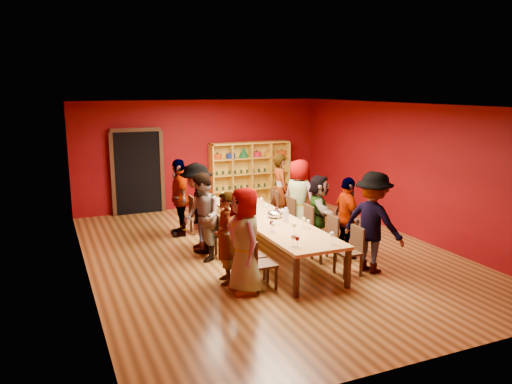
% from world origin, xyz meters
% --- Properties ---
extents(room_shell, '(7.10, 9.10, 3.04)m').
position_xyz_m(room_shell, '(0.00, 0.00, 1.50)').
color(room_shell, brown).
rests_on(room_shell, ground).
extents(tasting_table, '(1.10, 4.50, 0.75)m').
position_xyz_m(tasting_table, '(0.00, 0.00, 0.70)').
color(tasting_table, tan).
rests_on(tasting_table, ground).
extents(doorway, '(1.40, 0.17, 2.30)m').
position_xyz_m(doorway, '(-1.80, 4.43, 1.12)').
color(doorway, black).
rests_on(doorway, ground).
extents(shelving_unit, '(2.40, 0.40, 1.80)m').
position_xyz_m(shelving_unit, '(1.40, 4.32, 0.98)').
color(shelving_unit, gold).
rests_on(shelving_unit, ground).
extents(chair_person_left_0, '(0.42, 0.42, 0.89)m').
position_xyz_m(chair_person_left_0, '(-0.91, -1.60, 0.50)').
color(chair_person_left_0, black).
rests_on(chair_person_left_0, ground).
extents(person_left_0, '(0.48, 0.87, 1.77)m').
position_xyz_m(person_left_0, '(-1.15, -1.60, 0.89)').
color(person_left_0, '#5D85C0').
rests_on(person_left_0, ground).
extents(chair_person_left_1, '(0.42, 0.42, 0.89)m').
position_xyz_m(chair_person_left_1, '(-0.91, -1.12, 0.50)').
color(chair_person_left_1, black).
rests_on(chair_person_left_1, ground).
extents(person_left_1, '(0.52, 0.65, 1.62)m').
position_xyz_m(person_left_1, '(-1.32, -1.12, 0.81)').
color(person_left_1, '#5179A7').
rests_on(person_left_1, ground).
extents(chair_person_left_2, '(0.42, 0.42, 0.89)m').
position_xyz_m(chair_person_left_2, '(-0.91, 0.18, 0.50)').
color(chair_person_left_2, black).
rests_on(chair_person_left_2, ground).
extents(person_left_2, '(0.47, 0.85, 1.73)m').
position_xyz_m(person_left_2, '(-1.32, 0.18, 0.87)').
color(person_left_2, tan).
rests_on(person_left_2, ground).
extents(chair_person_left_3, '(0.42, 0.42, 0.89)m').
position_xyz_m(chair_person_left_3, '(-0.91, 0.83, 0.50)').
color(chair_person_left_3, black).
rests_on(chair_person_left_3, ground).
extents(person_left_3, '(0.78, 1.27, 1.83)m').
position_xyz_m(person_left_3, '(-1.24, 0.83, 0.92)').
color(person_left_3, '#141C38').
rests_on(person_left_3, ground).
extents(chair_person_left_4, '(0.42, 0.42, 0.89)m').
position_xyz_m(chair_person_left_4, '(-0.91, 2.00, 0.50)').
color(chair_person_left_4, black).
rests_on(chair_person_left_4, ground).
extents(person_left_4, '(0.55, 1.07, 1.77)m').
position_xyz_m(person_left_4, '(-1.30, 2.00, 0.88)').
color(person_left_4, '#515157').
rests_on(person_left_4, ground).
extents(chair_person_right_0, '(0.42, 0.42, 0.89)m').
position_xyz_m(chair_person_right_0, '(0.91, -1.66, 0.50)').
color(chair_person_right_0, black).
rests_on(chair_person_right_0, ground).
extents(person_right_0, '(0.93, 1.31, 1.87)m').
position_xyz_m(person_right_0, '(1.34, -1.66, 0.93)').
color(person_right_0, '#121434').
rests_on(person_right_0, ground).
extents(chair_person_right_1, '(0.42, 0.42, 0.89)m').
position_xyz_m(chair_person_right_1, '(0.91, -0.83, 0.50)').
color(chair_person_right_1, black).
rests_on(chair_person_right_1, ground).
extents(person_right_1, '(0.56, 1.01, 1.63)m').
position_xyz_m(person_right_1, '(1.34, -0.83, 0.81)').
color(person_right_1, '#525257').
rests_on(person_right_1, ground).
extents(chair_person_right_2, '(0.42, 0.42, 0.89)m').
position_xyz_m(chair_person_right_2, '(0.91, 0.14, 0.50)').
color(chair_person_right_2, black).
rests_on(chair_person_right_2, ground).
extents(person_right_2, '(0.91, 1.47, 1.53)m').
position_xyz_m(person_right_2, '(1.26, 0.14, 0.77)').
color(person_right_2, '#535359').
rests_on(person_right_2, ground).
extents(chair_person_right_3, '(0.42, 0.42, 0.89)m').
position_xyz_m(chair_person_right_3, '(0.91, 0.94, 0.50)').
color(chair_person_right_3, black).
rests_on(chair_person_right_3, ground).
extents(person_right_3, '(0.77, 0.97, 1.75)m').
position_xyz_m(person_right_3, '(1.21, 0.94, 0.88)').
color(person_right_3, silver).
rests_on(person_right_3, ground).
extents(chair_person_right_4, '(0.42, 0.42, 0.89)m').
position_xyz_m(chair_person_right_4, '(0.91, 1.83, 0.50)').
color(chair_person_right_4, black).
rests_on(chair_person_right_4, ground).
extents(person_right_4, '(0.56, 0.71, 1.78)m').
position_xyz_m(person_right_4, '(1.17, 1.83, 0.89)').
color(person_right_4, tan).
rests_on(person_right_4, ground).
extents(wine_glass_0, '(0.09, 0.09, 0.22)m').
position_xyz_m(wine_glass_0, '(-0.01, -0.49, 0.91)').
color(wine_glass_0, white).
rests_on(wine_glass_0, tasting_table).
extents(wine_glass_1, '(0.07, 0.07, 0.18)m').
position_xyz_m(wine_glass_1, '(-0.32, -1.87, 0.88)').
color(wine_glass_1, white).
rests_on(wine_glass_1, tasting_table).
extents(wine_glass_2, '(0.08, 0.08, 0.19)m').
position_xyz_m(wine_glass_2, '(0.32, 1.05, 0.89)').
color(wine_glass_2, white).
rests_on(wine_glass_2, tasting_table).
extents(wine_glass_3, '(0.07, 0.07, 0.18)m').
position_xyz_m(wine_glass_3, '(0.38, -0.99, 0.88)').
color(wine_glass_3, white).
rests_on(wine_glass_3, tasting_table).
extents(wine_glass_4, '(0.08, 0.08, 0.21)m').
position_xyz_m(wine_glass_4, '(-0.20, 1.27, 0.90)').
color(wine_glass_4, white).
rests_on(wine_glass_4, tasting_table).
extents(wine_glass_5, '(0.08, 0.08, 0.19)m').
position_xyz_m(wine_glass_5, '(0.29, 1.79, 0.89)').
color(wine_glass_5, white).
rests_on(wine_glass_5, tasting_table).
extents(wine_glass_6, '(0.07, 0.07, 0.18)m').
position_xyz_m(wine_glass_6, '(-0.32, -0.93, 0.88)').
color(wine_glass_6, white).
rests_on(wine_glass_6, tasting_table).
extents(wine_glass_7, '(0.08, 0.08, 0.21)m').
position_xyz_m(wine_glass_7, '(-0.31, 0.72, 0.90)').
color(wine_glass_7, white).
rests_on(wine_glass_7, tasting_table).
extents(wine_glass_8, '(0.07, 0.07, 0.18)m').
position_xyz_m(wine_glass_8, '(-0.35, 0.93, 0.88)').
color(wine_glass_8, white).
rests_on(wine_glass_8, tasting_table).
extents(wine_glass_9, '(0.08, 0.08, 0.20)m').
position_xyz_m(wine_glass_9, '(-0.32, -0.87, 0.90)').
color(wine_glass_9, white).
rests_on(wine_glass_9, tasting_table).
extents(wine_glass_10, '(0.08, 0.08, 0.20)m').
position_xyz_m(wine_glass_10, '(-0.30, 1.88, 0.89)').
color(wine_glass_10, white).
rests_on(wine_glass_10, tasting_table).
extents(wine_glass_11, '(0.09, 0.09, 0.21)m').
position_xyz_m(wine_glass_11, '(-0.37, -1.82, 0.90)').
color(wine_glass_11, white).
rests_on(wine_glass_11, tasting_table).
extents(wine_glass_12, '(0.08, 0.08, 0.21)m').
position_xyz_m(wine_glass_12, '(-0.38, 1.67, 0.90)').
color(wine_glass_12, white).
rests_on(wine_glass_12, tasting_table).
extents(wine_glass_13, '(0.07, 0.07, 0.18)m').
position_xyz_m(wine_glass_13, '(-0.29, 0.17, 0.88)').
color(wine_glass_13, white).
rests_on(wine_glass_13, tasting_table).
extents(wine_glass_14, '(0.07, 0.07, 0.18)m').
position_xyz_m(wine_glass_14, '(0.29, -0.08, 0.88)').
color(wine_glass_14, white).
rests_on(wine_glass_14, tasting_table).
extents(wine_glass_15, '(0.09, 0.09, 0.22)m').
position_xyz_m(wine_glass_15, '(-0.05, -1.22, 0.91)').
color(wine_glass_15, white).
rests_on(wine_glass_15, tasting_table).
extents(wine_glass_16, '(0.09, 0.09, 0.22)m').
position_xyz_m(wine_glass_16, '(0.29, -1.97, 0.91)').
color(wine_glass_16, white).
rests_on(wine_glass_16, tasting_table).
extents(wine_glass_17, '(0.08, 0.08, 0.20)m').
position_xyz_m(wine_glass_17, '(0.34, -0.89, 0.89)').
color(wine_glass_17, white).
rests_on(wine_glass_17, tasting_table).
extents(wine_glass_18, '(0.07, 0.07, 0.18)m').
position_xyz_m(wine_glass_18, '(0.26, 0.15, 0.88)').
color(wine_glass_18, white).
rests_on(wine_glass_18, tasting_table).
extents(wine_glass_19, '(0.08, 0.08, 0.20)m').
position_xyz_m(wine_glass_19, '(0.13, 0.37, 0.90)').
color(wine_glass_19, white).
rests_on(wine_glass_19, tasting_table).
extents(spittoon_bowl, '(0.31, 0.31, 0.17)m').
position_xyz_m(spittoon_bowl, '(0.15, -0.02, 0.82)').
color(spittoon_bowl, '#B5B8BD').
rests_on(spittoon_bowl, tasting_table).
extents(carafe_a, '(0.11, 0.11, 0.29)m').
position_xyz_m(carafe_a, '(-0.20, 0.18, 0.88)').
color(carafe_a, white).
rests_on(carafe_a, tasting_table).
extents(carafe_b, '(0.13, 0.13, 0.29)m').
position_xyz_m(carafe_b, '(0.20, -0.40, 0.88)').
color(carafe_b, white).
rests_on(carafe_b, tasting_table).
extents(wine_bottle, '(0.10, 0.10, 0.34)m').
position_xyz_m(wine_bottle, '(0.09, 1.88, 0.88)').
color(wine_bottle, '#123319').
rests_on(wine_bottle, tasting_table).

